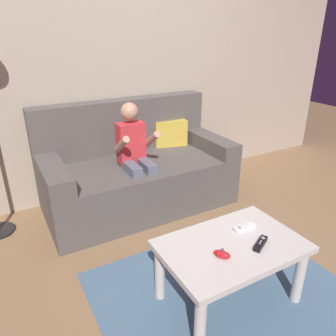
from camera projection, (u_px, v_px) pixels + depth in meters
The scene contains 9 objects.
ground_plane at pixel (231, 277), 2.10m from camera, with size 10.22×10.22×0.00m, color olive.
wall_back at pixel (127, 57), 2.88m from camera, with size 5.11×0.05×2.50m, color #B2A38E.
couch at pixel (137, 171), 2.89m from camera, with size 1.62×0.80×0.91m.
person_seated_on_couch at pixel (136, 154), 2.61m from camera, with size 0.31×0.38×0.95m.
coffee_table at pixel (231, 254), 1.81m from camera, with size 0.79×0.51×0.40m.
area_rug at pixel (227, 298), 1.93m from camera, with size 1.47×1.28×0.01m, color slate.
game_remote_black_near_edge at pixel (261, 244), 1.76m from camera, with size 0.14×0.10×0.03m.
nunchuk_red at pixel (222, 254), 1.66m from camera, with size 0.08×0.10×0.05m.
game_remote_white_far_corner at pixel (244, 228), 1.90m from camera, with size 0.14×0.04×0.03m.
Camera 1 is at (-1.16, -1.23, 1.49)m, focal length 34.54 mm.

